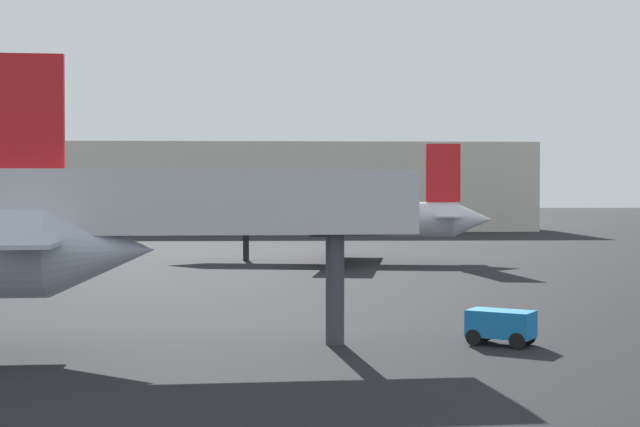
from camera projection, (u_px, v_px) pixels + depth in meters
name	position (u px, v px, depth m)	size (l,w,h in m)	color
airplane_far_left	(330.00, 219.00, 78.12)	(26.95, 19.52, 9.55)	silver
jet_bridge	(84.00, 206.00, 34.75)	(22.64, 3.88, 6.76)	silver
baggage_cart	(501.00, 325.00, 35.76)	(2.72, 2.39, 1.30)	#1972BF
terminal_building	(263.00, 187.00, 143.91)	(77.68, 24.36, 12.57)	beige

